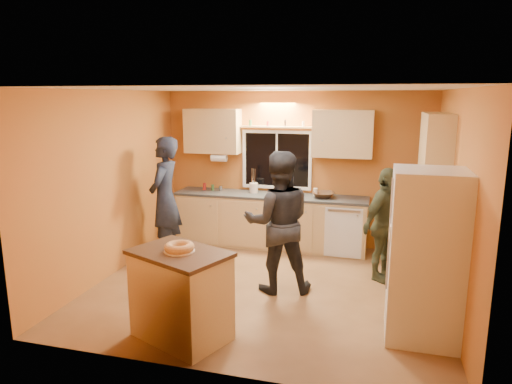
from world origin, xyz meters
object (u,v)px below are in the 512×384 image
(person_left, at_px, (165,198))
(person_center, at_px, (278,222))
(island, at_px, (181,294))
(refrigerator, at_px, (426,256))
(person_right, at_px, (385,225))

(person_left, relative_size, person_center, 1.04)
(island, distance_m, person_left, 2.59)
(refrigerator, relative_size, person_left, 0.94)
(refrigerator, xyz_separation_m, island, (-2.44, -0.68, -0.41))
(island, relative_size, person_center, 0.64)
(island, distance_m, person_center, 1.68)
(island, xyz_separation_m, person_left, (-1.25, 2.22, 0.47))
(island, relative_size, person_left, 0.61)
(island, height_order, person_center, person_center)
(refrigerator, bearing_deg, person_left, 157.36)
(person_left, distance_m, person_center, 2.11)
(person_right, bearing_deg, refrigerator, -133.34)
(island, bearing_deg, person_right, 69.68)
(refrigerator, distance_m, island, 2.57)
(person_right, bearing_deg, island, 168.87)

